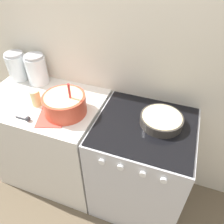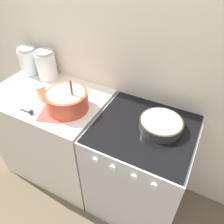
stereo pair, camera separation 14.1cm
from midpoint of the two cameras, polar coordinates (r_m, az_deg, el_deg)
ground_plane at (r=2.09m, az=-5.21°, el=-24.36°), size 12.00×12.00×0.00m
wall_back at (r=1.62m, az=4.46°, el=15.18°), size 4.82×0.05×2.40m
countertop_cabinet at (r=2.03m, az=-12.42°, el=-5.91°), size 0.91×0.62×0.89m
stove at (r=1.77m, az=9.40°, el=-14.61°), size 0.67×0.63×0.89m
mixing_bowl at (r=1.53m, az=-9.08°, el=3.09°), size 0.29×0.29×0.24m
baking_pan at (r=1.44m, az=15.44°, el=-3.18°), size 0.28×0.28×0.06m
storage_jar_left at (r=2.04m, az=-18.88°, el=12.10°), size 0.16×0.16×0.23m
storage_jar_middle at (r=1.91m, az=-14.61°, el=11.28°), size 0.16×0.16×0.24m
tin_can at (r=1.68m, az=-15.71°, el=4.86°), size 0.07×0.07×0.12m
recipe_page at (r=1.56m, az=-12.53°, el=-0.17°), size 0.23×0.25×0.01m
measuring_spoon at (r=1.59m, az=-18.35°, el=-0.03°), size 0.12×0.04×0.04m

